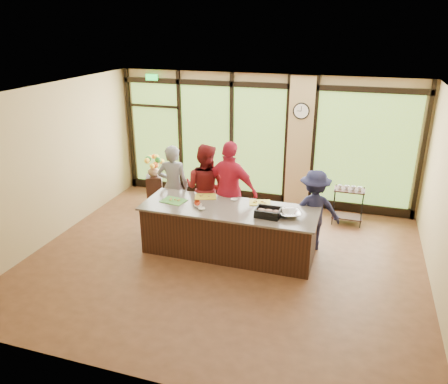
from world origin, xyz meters
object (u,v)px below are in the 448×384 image
Objects in this scene: cook_right at (314,210)px; bar_cart at (348,201)px; flower_stand at (155,190)px; roasting_pan at (268,214)px; cook_left at (173,186)px; island_base at (229,231)px.

bar_cart is (0.59, 1.31, -0.26)m from cook_right.
roasting_pan is at bearing -54.05° from flower_stand.
cook_right is at bearing 166.64° from cook_left.
roasting_pan is 3.65m from flower_stand.
cook_left is 1.13× the size of cook_right.
cook_right is 2.17× the size of flower_stand.
bar_cart is at bearing 62.76° from roasting_pan.
island_base is 1.64m from cook_right.
island_base is 7.32× the size of roasting_pan.
cook_left reaches higher than island_base.
roasting_pan reaches higher than island_base.
roasting_pan is 0.59× the size of flower_stand.
roasting_pan is 2.53m from bar_cart.
cook_right is (2.90, -0.12, -0.10)m from cook_left.
island_base is at bearing 9.38° from cook_right.
cook_left is 2.04× the size of bar_cart.
roasting_pan is (0.75, -0.15, 0.52)m from island_base.
cook_left reaches higher than bar_cart.
island_base is 4.32× the size of flower_stand.
bar_cart is at bearing -19.41° from flower_stand.
island_base is 1.99× the size of cook_right.
island_base is at bearing -135.62° from bar_cart.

